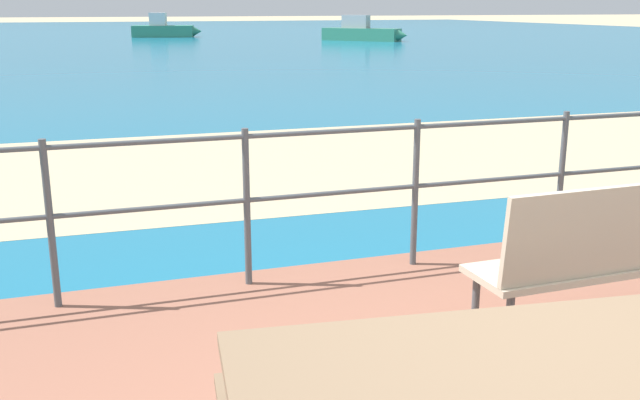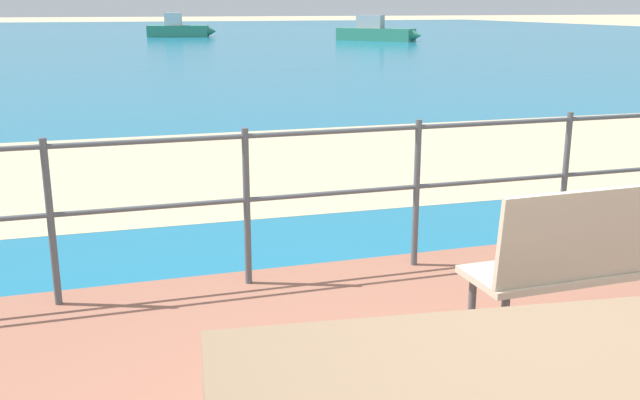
# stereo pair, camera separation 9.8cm
# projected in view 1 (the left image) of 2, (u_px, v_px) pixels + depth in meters

# --- Properties ---
(sea_water) EXTENTS (90.00, 90.00, 0.01)m
(sea_water) POSITION_uv_depth(u_px,v_px,m) (103.00, 40.00, 39.44)
(sea_water) COLOR #196B8E
(sea_water) RESTS_ON ground
(beach_strip) EXTENTS (54.07, 5.51, 0.01)m
(beach_strip) POSITION_uv_depth(u_px,v_px,m) (224.00, 166.00, 8.48)
(beach_strip) COLOR tan
(beach_strip) RESTS_ON ground
(park_bench) EXTENTS (1.62, 0.46, 0.93)m
(park_bench) POSITION_uv_depth(u_px,v_px,m) (626.00, 248.00, 3.72)
(park_bench) COLOR #BCAD93
(park_bench) RESTS_ON patio_paving
(railing_fence) EXTENTS (5.94, 0.04, 1.03)m
(railing_fence) POSITION_uv_depth(u_px,v_px,m) (334.00, 181.00, 4.78)
(railing_fence) COLOR #4C5156
(railing_fence) RESTS_ON patio_paving
(boat_near) EXTENTS (3.76, 3.95, 1.31)m
(boat_near) POSITION_uv_depth(u_px,v_px,m) (362.00, 33.00, 37.97)
(boat_near) COLOR #338466
(boat_near) RESTS_ON sea_water
(boat_mid) EXTENTS (4.06, 2.08, 1.38)m
(boat_mid) POSITION_uv_depth(u_px,v_px,m) (164.00, 29.00, 42.36)
(boat_mid) COLOR #338466
(boat_mid) RESTS_ON sea_water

